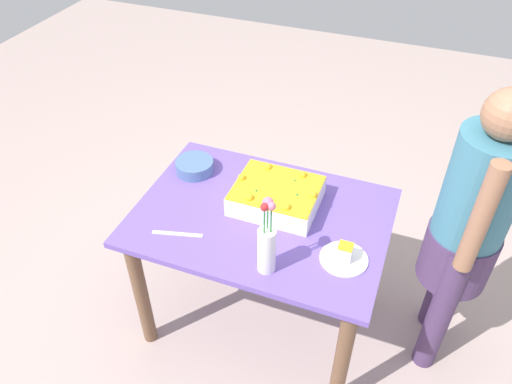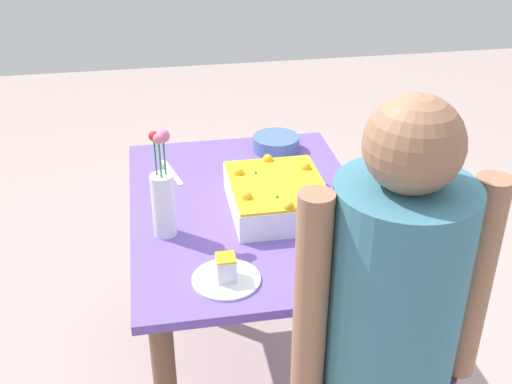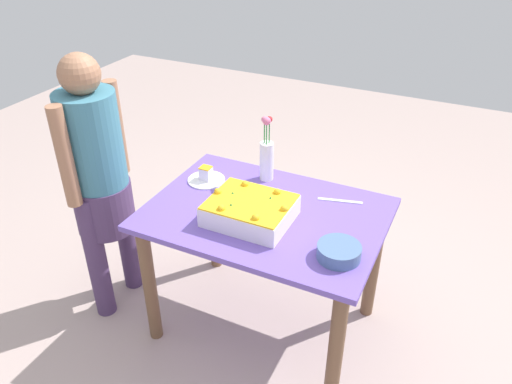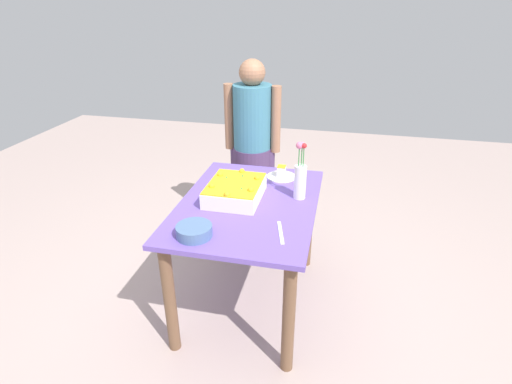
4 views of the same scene
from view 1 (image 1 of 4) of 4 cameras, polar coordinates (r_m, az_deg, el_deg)
name	(u,v)px [view 1 (image 1 of 4)]	position (r m, az deg, el deg)	size (l,w,h in m)	color
ground_plane	(261,315)	(2.87, 0.53, -13.92)	(8.00, 8.00, 0.00)	#B19A93
dining_table	(261,237)	(2.40, 0.62, -5.13)	(1.16, 0.83, 0.77)	#6A50AF
sheet_cake	(276,195)	(2.32, 2.35, -0.39)	(0.39, 0.32, 0.13)	white
serving_plate_with_slice	(344,256)	(2.12, 10.06, -7.20)	(0.20, 0.20, 0.08)	white
cake_knife	(177,234)	(2.23, -8.96, -4.76)	(0.23, 0.02, 0.00)	silver
flower_vase	(267,245)	(1.97, 1.24, -6.11)	(0.07, 0.07, 0.37)	white
fruit_bowl	(195,166)	(2.55, -7.03, 2.95)	(0.19, 0.19, 0.06)	#4D6B97
person_standing	(469,223)	(2.32, 23.17, -3.29)	(0.31, 0.45, 1.49)	#49335B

